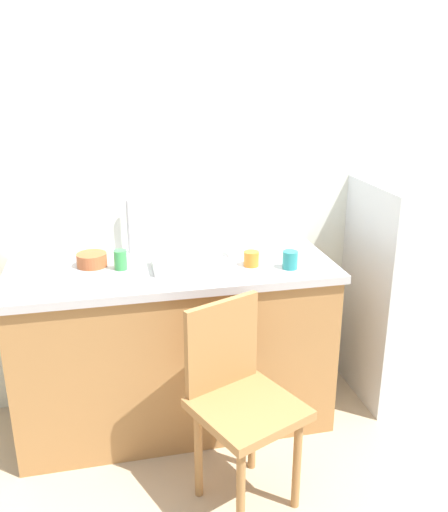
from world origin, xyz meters
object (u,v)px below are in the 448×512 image
Objects in this scene: dish_tray at (182,263)px; cup_green at (121,260)px; terracotta_bowl at (92,260)px; cup_teal at (290,260)px; chair at (239,396)px; cup_white at (234,248)px; refrigerator at (412,290)px; cup_orange at (251,259)px.

dish_tray is 0.29m from cup_green.
cup_teal reaches higher than terracotta_bowl.
chair is 9.31× the size of cup_green.
cup_white is at bearing 132.22° from cup_teal.
cup_green is at bearing 169.80° from dish_tray.
dish_tray is (-1.31, -0.06, 0.29)m from refrigerator.
cup_green is (0.14, -0.08, 0.02)m from terracotta_bowl.
cup_orange is at bearing -74.74° from cup_white.
refrigerator is 1.06m from cup_white.
cup_white reaches higher than cup_orange.
cup_teal is (0.51, -0.12, 0.02)m from dish_tray.
cup_white is 0.33m from cup_teal.
chair is at bearing -129.25° from cup_teal.
cup_green reaches higher than cup_teal.
cup_white is at bearing 176.17° from refrigerator.
refrigerator is 15.74× the size of cup_white.
refrigerator is at bearing 2.45° from dish_tray.
terracotta_bowl is at bearing 151.04° from cup_green.
terracotta_bowl is 0.72m from cup_white.
terracotta_bowl is at bearing 167.48° from cup_orange.
cup_teal is at bearing 27.42° from chair.
cup_teal is (-0.80, -0.17, 0.31)m from refrigerator.
cup_white is at bearing 7.08° from cup_green.
chair is at bearing -110.13° from cup_orange.
cup_green is at bearing 171.45° from cup_orange.
cup_white reaches higher than terracotta_bowl.
cup_teal is 0.92× the size of cup_green.
cup_orange is at bearing -7.13° from dish_tray.
cup_teal is (0.93, -0.24, 0.01)m from terracotta_bowl.
refrigerator is 1.02m from cup_orange.
refrigerator is at bearing 5.78° from cup_orange.
cup_teal reaches higher than cup_white.
cup_green is at bearing -28.96° from terracotta_bowl.
cup_teal is 0.19m from cup_orange.
refrigerator reaches higher than cup_teal.
cup_orange is (0.05, -0.17, -0.00)m from cup_white.
chair is 6.06× the size of terracotta_bowl.
cup_teal is 0.82m from cup_green.
cup_green reaches higher than dish_tray.
cup_orange reaches higher than dish_tray.
terracotta_bowl is 1.68× the size of cup_teal.
dish_tray is 0.32m from cup_white.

